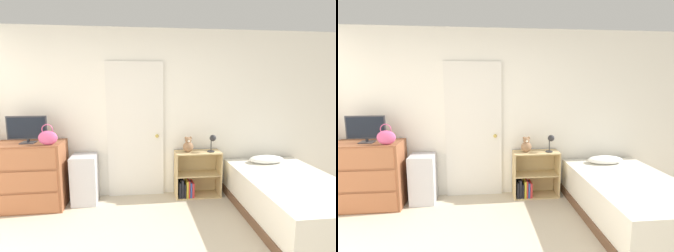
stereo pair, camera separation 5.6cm
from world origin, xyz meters
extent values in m
cube|color=white|center=(0.00, 2.24, 1.27)|extent=(10.00, 0.06, 2.55)
cube|color=silver|center=(-0.04, 2.19, 1.03)|extent=(0.86, 0.04, 2.07)
sphere|color=gold|center=(0.29, 2.14, 0.95)|extent=(0.06, 0.06, 0.06)
cube|color=brown|center=(-1.50, 1.94, 0.47)|extent=(0.92, 0.50, 0.94)
cube|color=#9D5B39|center=(-1.50, 1.68, 0.16)|extent=(0.85, 0.01, 0.27)
cube|color=#9D5B39|center=(-1.50, 1.68, 0.47)|extent=(0.85, 0.01, 0.27)
cube|color=#9D5B39|center=(-1.50, 1.68, 0.78)|extent=(0.85, 0.01, 0.27)
cube|color=#2D2D33|center=(-1.50, 1.92, 0.94)|extent=(0.18, 0.16, 0.01)
cylinder|color=#2D2D33|center=(-1.50, 1.92, 0.97)|extent=(0.04, 0.04, 0.04)
cube|color=#2D2D33|center=(-1.50, 1.92, 1.15)|extent=(0.52, 0.02, 0.32)
cube|color=black|center=(-1.50, 1.91, 1.15)|extent=(0.49, 0.01, 0.28)
ellipsoid|color=#C64C7F|center=(-1.19, 1.77, 1.03)|extent=(0.24, 0.10, 0.19)
torus|color=#C64C7F|center=(-1.19, 1.77, 1.15)|extent=(0.15, 0.01, 0.15)
cube|color=silver|center=(-0.79, 2.00, 0.36)|extent=(0.35, 0.37, 0.71)
cube|color=tan|center=(0.57, 2.04, 0.36)|extent=(0.02, 0.30, 0.71)
cube|color=tan|center=(1.25, 2.04, 0.36)|extent=(0.02, 0.30, 0.71)
cube|color=tan|center=(0.91, 2.04, 0.01)|extent=(0.66, 0.30, 0.02)
cube|color=tan|center=(0.91, 2.04, 0.36)|extent=(0.66, 0.30, 0.02)
cube|color=tan|center=(0.91, 2.04, 0.70)|extent=(0.66, 0.30, 0.02)
cube|color=tan|center=(0.91, 2.19, 0.36)|extent=(0.70, 0.01, 0.71)
cube|color=black|center=(0.62, 2.00, 0.14)|extent=(0.02, 0.20, 0.24)
cube|color=black|center=(0.65, 1.99, 0.16)|extent=(0.04, 0.19, 0.28)
cube|color=black|center=(0.69, 2.01, 0.12)|extent=(0.02, 0.22, 0.21)
cube|color=gold|center=(0.73, 1.99, 0.15)|extent=(0.03, 0.18, 0.26)
cube|color=red|center=(0.76, 2.01, 0.15)|extent=(0.02, 0.24, 0.27)
cube|color=#3359B2|center=(0.79, 1.99, 0.13)|extent=(0.02, 0.19, 0.23)
cube|color=red|center=(0.82, 2.00, 0.13)|extent=(0.03, 0.20, 0.23)
sphere|color=#8C6647|center=(0.76, 2.04, 0.79)|extent=(0.16, 0.16, 0.16)
sphere|color=#8C6647|center=(0.76, 2.04, 0.89)|extent=(0.10, 0.10, 0.10)
sphere|color=silver|center=(0.76, 2.00, 0.89)|extent=(0.03, 0.03, 0.03)
sphere|color=#8C6647|center=(0.72, 2.04, 0.93)|extent=(0.04, 0.04, 0.04)
sphere|color=#8C6647|center=(0.79, 2.04, 0.93)|extent=(0.04, 0.04, 0.04)
cylinder|color=#262628|center=(1.11, 2.01, 0.72)|extent=(0.11, 0.11, 0.01)
cylinder|color=#262628|center=(1.11, 2.01, 0.81)|extent=(0.01, 0.01, 0.17)
sphere|color=#262628|center=(1.13, 1.99, 0.93)|extent=(0.10, 0.10, 0.10)
cube|color=brown|center=(1.96, 1.19, 0.06)|extent=(1.21, 1.99, 0.12)
cube|color=silver|center=(1.96, 1.19, 0.33)|extent=(1.17, 1.93, 0.42)
ellipsoid|color=white|center=(1.96, 1.91, 0.59)|extent=(0.54, 0.28, 0.12)
camera|label=1|loc=(-0.01, -1.78, 1.74)|focal=28.00mm
camera|label=2|loc=(0.04, -1.79, 1.74)|focal=28.00mm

